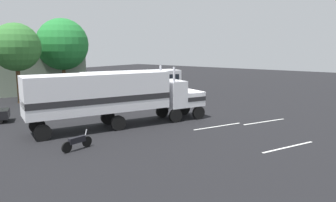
% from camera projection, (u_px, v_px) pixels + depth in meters
% --- Properties ---
extents(ground_plane, '(120.00, 120.00, 0.00)m').
position_uv_depth(ground_plane, '(192.00, 117.00, 28.35)').
color(ground_plane, black).
extents(lane_stripe_near, '(4.09, 1.92, 0.01)m').
position_uv_depth(lane_stripe_near, '(218.00, 126.00, 24.88)').
color(lane_stripe_near, silver).
rests_on(lane_stripe_near, ground_plane).
extents(lane_stripe_mid, '(4.07, 1.98, 0.01)m').
position_uv_depth(lane_stripe_mid, '(264.00, 122.00, 26.40)').
color(lane_stripe_mid, silver).
rests_on(lane_stripe_mid, ground_plane).
extents(lane_stripe_far, '(4.11, 1.87, 0.01)m').
position_uv_depth(lane_stripe_far, '(288.00, 147.00, 19.80)').
color(lane_stripe_far, silver).
rests_on(lane_stripe_far, ground_plane).
extents(semi_truck, '(14.01, 7.80, 4.50)m').
position_uv_depth(semi_truck, '(113.00, 94.00, 24.32)').
color(semi_truck, white).
rests_on(semi_truck, ground_plane).
extents(person_bystander, '(0.36, 0.47, 1.63)m').
position_uv_depth(person_bystander, '(111.00, 108.00, 27.66)').
color(person_bystander, black).
rests_on(person_bystander, ground_plane).
extents(parked_bus, '(11.00, 7.12, 3.40)m').
position_uv_depth(parked_bus, '(132.00, 83.00, 35.64)').
color(parked_bus, silver).
rests_on(parked_bus, ground_plane).
extents(motorcycle, '(2.11, 0.26, 1.12)m').
position_uv_depth(motorcycle, '(77.00, 142.00, 19.23)').
color(motorcycle, black).
rests_on(motorcycle, ground_plane).
extents(tree_center, '(6.37, 6.37, 9.51)m').
position_uv_depth(tree_center, '(62.00, 44.00, 40.00)').
color(tree_center, brown).
rests_on(tree_center, ground_plane).
extents(tree_right, '(5.08, 5.08, 8.55)m').
position_uv_depth(tree_right, '(16.00, 47.00, 34.09)').
color(tree_right, brown).
rests_on(tree_right, ground_plane).
extents(building_backdrop, '(15.71, 11.19, 6.33)m').
position_uv_depth(building_backdrop, '(25.00, 67.00, 41.99)').
color(building_backdrop, gray).
rests_on(building_backdrop, ground_plane).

